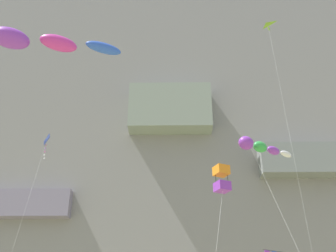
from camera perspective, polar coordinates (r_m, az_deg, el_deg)
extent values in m
cube|color=gray|center=(79.97, 0.37, 0.28)|extent=(180.00, 24.49, 81.63)
cube|color=gray|center=(64.20, -19.56, -10.31)|extent=(13.83, 2.30, 4.05)
cube|color=gray|center=(66.29, 0.31, 2.18)|extent=(13.21, 4.68, 7.89)
cube|color=gray|center=(65.97, 18.41, -4.91)|extent=(13.66, 4.87, 4.89)
pyramid|color=#8CCC33|center=(48.58, 13.62, 13.50)|extent=(1.69, 1.69, 0.27)
cube|color=#8CCC33|center=(48.83, 13.95, 13.14)|extent=(0.33, 0.33, 0.45)
cylinder|color=silver|center=(37.90, 17.33, -4.72)|extent=(0.37, 4.76, 34.55)
cube|color=navy|center=(41.57, -16.64, -1.80)|extent=(0.99, 1.40, 1.59)
cylinder|color=black|center=(41.57, -16.64, -1.80)|extent=(0.36, 0.50, 1.26)
cube|color=pink|center=(41.31, -16.74, -2.58)|extent=(0.18, 0.11, 0.10)
cube|color=purple|center=(41.18, -16.83, -3.01)|extent=(0.15, 0.16, 0.10)
cube|color=#CC3399|center=(41.04, -16.89, -3.45)|extent=(0.15, 0.15, 0.10)
cube|color=white|center=(40.92, -16.98, -3.89)|extent=(0.19, 0.10, 0.10)
cube|color=white|center=(40.77, -16.97, -4.34)|extent=(0.16, 0.14, 0.10)
cylinder|color=silver|center=(36.12, -20.66, -14.95)|extent=(0.78, 5.30, 20.41)
ellipsoid|color=purple|center=(16.45, -21.26, 11.43)|extent=(1.66, 1.20, 0.91)
ellipsoid|color=#CC3399|center=(16.43, -15.12, 11.15)|extent=(1.59, 1.03, 0.74)
ellipsoid|color=blue|center=(16.59, -9.05, 10.75)|extent=(1.52, 0.86, 0.57)
cylinder|color=black|center=(37.14, 16.06, -16.68)|extent=(4.21, 2.76, 0.03)
ellipsoid|color=purple|center=(25.49, 10.89, -2.36)|extent=(1.34, 1.29, 0.88)
ellipsoid|color=green|center=(26.34, 12.78, -2.87)|extent=(1.24, 1.16, 0.73)
ellipsoid|color=purple|center=(27.21, 14.56, -3.35)|extent=(1.15, 1.03, 0.58)
ellipsoid|color=white|center=(28.11, 16.22, -3.80)|extent=(1.05, 0.90, 0.42)
cube|color=orange|center=(25.31, 7.48, -6.23)|extent=(1.08, 1.08, 0.57)
cube|color=purple|center=(24.96, 7.62, -8.45)|extent=(1.08, 1.08, 0.57)
cylinder|color=black|center=(25.18, 8.38, -7.32)|extent=(0.03, 0.03, 1.52)
cylinder|color=black|center=(25.09, 6.72, -7.35)|extent=(0.03, 0.03, 1.52)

